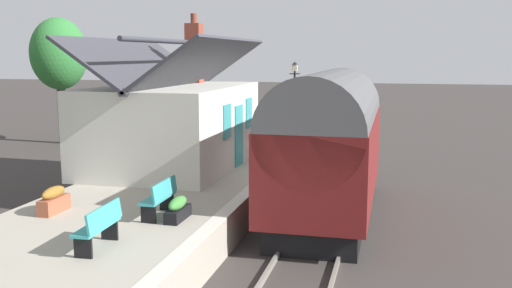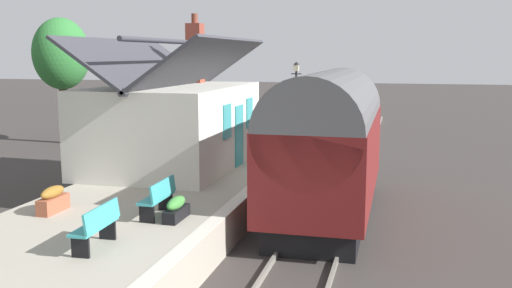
{
  "view_description": "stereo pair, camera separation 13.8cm",
  "coord_description": "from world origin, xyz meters",
  "px_view_note": "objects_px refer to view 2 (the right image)",
  "views": [
    {
      "loc": [
        -18.24,
        -2.77,
        4.79
      ],
      "look_at": [
        -0.75,
        1.5,
        1.96
      ],
      "focal_mm": 40.16,
      "sensor_mm": 36.0,
      "label": 1
    },
    {
      "loc": [
        -18.21,
        -2.9,
        4.79
      ],
      "look_at": [
        -0.75,
        1.5,
        1.96
      ],
      "focal_mm": 40.16,
      "sensor_mm": 36.0,
      "label": 2
    }
  ],
  "objects_px": {
    "bench_by_lamp": "(97,225)",
    "tree_mid_background": "(61,55)",
    "planter_bench_right": "(53,200)",
    "train": "(328,143)",
    "planter_corner_building": "(176,209)",
    "bench_platform_end": "(285,119)",
    "planter_bench_left": "(245,131)",
    "station_building": "(174,122)",
    "bench_near_building": "(278,127)",
    "planter_edge_near": "(300,125)",
    "lamp_post_platform": "(296,83)",
    "bench_mid_platform": "(159,197)",
    "station_sign_board": "(269,127)"
  },
  "relations": [
    {
      "from": "bench_by_lamp",
      "to": "tree_mid_background",
      "type": "height_order",
      "value": "tree_mid_background"
    },
    {
      "from": "planter_bench_right",
      "to": "tree_mid_background",
      "type": "bearing_deg",
      "value": 31.59
    },
    {
      "from": "train",
      "to": "planter_corner_building",
      "type": "xyz_separation_m",
      "value": [
        -4.53,
        2.97,
        -0.99
      ]
    },
    {
      "from": "bench_platform_end",
      "to": "bench_by_lamp",
      "type": "bearing_deg",
      "value": -179.79
    },
    {
      "from": "planter_corner_building",
      "to": "planter_bench_left",
      "type": "xyz_separation_m",
      "value": [
        11.68,
        1.53,
        0.29
      ]
    },
    {
      "from": "station_building",
      "to": "bench_platform_end",
      "type": "height_order",
      "value": "station_building"
    },
    {
      "from": "bench_platform_end",
      "to": "planter_bench_right",
      "type": "relative_size",
      "value": 1.44
    },
    {
      "from": "bench_near_building",
      "to": "tree_mid_background",
      "type": "xyz_separation_m",
      "value": [
        1.42,
        12.15,
        3.33
      ]
    },
    {
      "from": "bench_platform_end",
      "to": "planter_corner_building",
      "type": "relative_size",
      "value": 1.44
    },
    {
      "from": "bench_by_lamp",
      "to": "planter_bench_right",
      "type": "distance_m",
      "value": 3.22
    },
    {
      "from": "bench_near_building",
      "to": "tree_mid_background",
      "type": "relative_size",
      "value": 0.21
    },
    {
      "from": "planter_edge_near",
      "to": "lamp_post_platform",
      "type": "bearing_deg",
      "value": 140.17
    },
    {
      "from": "lamp_post_platform",
      "to": "train",
      "type": "bearing_deg",
      "value": -164.96
    },
    {
      "from": "train",
      "to": "bench_by_lamp",
      "type": "xyz_separation_m",
      "value": [
        -6.79,
        3.73,
        -0.77
      ]
    },
    {
      "from": "train",
      "to": "station_building",
      "type": "xyz_separation_m",
      "value": [
        1.67,
        5.55,
        0.26
      ]
    },
    {
      "from": "lamp_post_platform",
      "to": "planter_bench_right",
      "type": "bearing_deg",
      "value": 168.27
    },
    {
      "from": "bench_mid_platform",
      "to": "planter_bench_right",
      "type": "xyz_separation_m",
      "value": [
        -0.29,
        2.67,
        -0.17
      ]
    },
    {
      "from": "bench_mid_platform",
      "to": "station_sign_board",
      "type": "height_order",
      "value": "station_sign_board"
    },
    {
      "from": "station_building",
      "to": "bench_by_lamp",
      "type": "xyz_separation_m",
      "value": [
        -8.47,
        -1.81,
        -1.03
      ]
    },
    {
      "from": "station_building",
      "to": "bench_by_lamp",
      "type": "bearing_deg",
      "value": -167.91
    },
    {
      "from": "train",
      "to": "bench_platform_end",
      "type": "distance_m",
      "value": 13.13
    },
    {
      "from": "bench_mid_platform",
      "to": "station_sign_board",
      "type": "relative_size",
      "value": 0.9
    },
    {
      "from": "station_building",
      "to": "planter_edge_near",
      "type": "height_order",
      "value": "station_building"
    },
    {
      "from": "train",
      "to": "station_building",
      "type": "bearing_deg",
      "value": 73.2
    },
    {
      "from": "station_building",
      "to": "bench_platform_end",
      "type": "distance_m",
      "value": 11.06
    },
    {
      "from": "train",
      "to": "bench_near_building",
      "type": "distance_m",
      "value": 10.09
    },
    {
      "from": "tree_mid_background",
      "to": "bench_mid_platform",
      "type": "bearing_deg",
      "value": -141.28
    },
    {
      "from": "planter_corner_building",
      "to": "lamp_post_platform",
      "type": "distance_m",
      "value": 15.53
    },
    {
      "from": "station_building",
      "to": "bench_by_lamp",
      "type": "height_order",
      "value": "station_building"
    },
    {
      "from": "bench_platform_end",
      "to": "lamp_post_platform",
      "type": "relative_size",
      "value": 0.4
    },
    {
      "from": "planter_corner_building",
      "to": "bench_by_lamp",
      "type": "bearing_deg",
      "value": 161.44
    },
    {
      "from": "train",
      "to": "station_sign_board",
      "type": "relative_size",
      "value": 5.43
    },
    {
      "from": "planter_bench_right",
      "to": "tree_mid_background",
      "type": "xyz_separation_m",
      "value": [
        15.5,
        9.53,
        3.5
      ]
    },
    {
      "from": "bench_mid_platform",
      "to": "planter_bench_left",
      "type": "height_order",
      "value": "planter_bench_left"
    },
    {
      "from": "bench_mid_platform",
      "to": "planter_bench_right",
      "type": "bearing_deg",
      "value": 96.16
    },
    {
      "from": "planter_bench_left",
      "to": "bench_near_building",
      "type": "bearing_deg",
      "value": -23.46
    },
    {
      "from": "station_sign_board",
      "to": "tree_mid_background",
      "type": "xyz_separation_m",
      "value": [
        7.14,
        13.05,
        2.62
      ]
    },
    {
      "from": "planter_bench_right",
      "to": "planter_corner_building",
      "type": "height_order",
      "value": "planter_bench_right"
    },
    {
      "from": "planter_corner_building",
      "to": "lamp_post_platform",
      "type": "xyz_separation_m",
      "value": [
        15.38,
        -0.05,
        2.19
      ]
    },
    {
      "from": "train",
      "to": "bench_platform_end",
      "type": "relative_size",
      "value": 6.07
    },
    {
      "from": "planter_edge_near",
      "to": "tree_mid_background",
      "type": "distance_m",
      "value": 13.37
    },
    {
      "from": "bench_near_building",
      "to": "planter_bench_left",
      "type": "bearing_deg",
      "value": 156.54
    },
    {
      "from": "planter_corner_building",
      "to": "lamp_post_platform",
      "type": "relative_size",
      "value": 0.28
    },
    {
      "from": "lamp_post_platform",
      "to": "station_sign_board",
      "type": "bearing_deg",
      "value": -177.65
    },
    {
      "from": "planter_edge_near",
      "to": "bench_mid_platform",
      "type": "bearing_deg",
      "value": 177.29
    },
    {
      "from": "bench_by_lamp",
      "to": "station_sign_board",
      "type": "relative_size",
      "value": 0.9
    },
    {
      "from": "bench_platform_end",
      "to": "station_building",
      "type": "bearing_deg",
      "value": 170.89
    },
    {
      "from": "station_building",
      "to": "station_sign_board",
      "type": "distance_m",
      "value": 3.57
    },
    {
      "from": "lamp_post_platform",
      "to": "station_sign_board",
      "type": "distance_m",
      "value": 7.27
    },
    {
      "from": "planter_bench_left",
      "to": "lamp_post_platform",
      "type": "relative_size",
      "value": 0.3
    }
  ]
}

